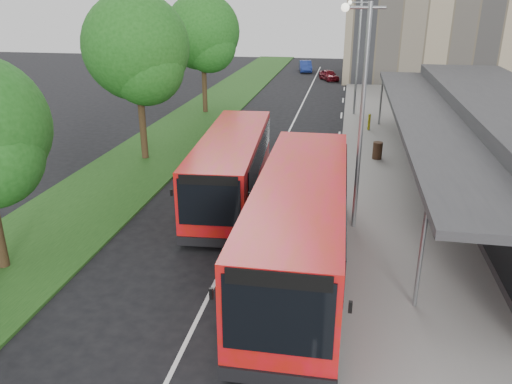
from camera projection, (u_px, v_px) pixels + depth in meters
ground at (234, 244)px, 17.87m from camera, size 120.00×120.00×0.00m
pavement at (379, 122)px, 35.16m from camera, size 5.00×80.00×0.15m
grass_verge at (202, 115)px, 37.35m from camera, size 5.00×80.00×0.10m
lane_centre_line at (286, 137)px, 31.61m from camera, size 0.12×70.00×0.01m
kerb_dashes at (340, 125)px, 34.72m from camera, size 0.12×56.00×0.01m
station_building at (505, 144)px, 22.63m from camera, size 7.70×26.00×4.00m
tree_mid at (137, 54)px, 25.31m from camera, size 5.38×5.38×8.64m
tree_far at (203, 37)px, 36.30m from camera, size 5.40×5.40×8.68m
lamp_post_near at (360, 107)px, 17.29m from camera, size 1.44×0.28×8.00m
lamp_post_far at (357, 51)px, 35.62m from camera, size 1.44×0.28×8.00m
bus_main at (300, 225)px, 15.60m from camera, size 3.03×11.19×3.16m
bus_second at (232, 167)px, 21.42m from camera, size 3.27×10.20×2.84m
litter_bin at (377, 150)px, 26.74m from camera, size 0.52×0.52×0.91m
bollard at (369, 122)px, 32.57m from camera, size 0.18×0.18×1.04m
car_near at (329, 75)px, 53.21m from camera, size 2.56×3.53×1.12m
car_far at (305, 66)px, 59.33m from camera, size 1.96×4.09×1.29m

